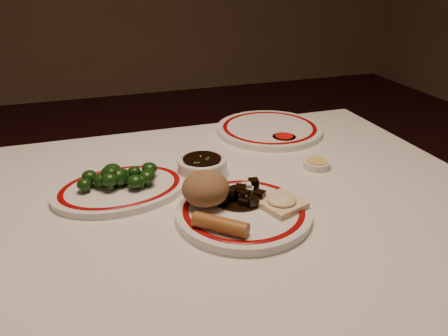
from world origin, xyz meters
TOP-DOWN VIEW (x-y plane):
  - dining_table at (0.00, 0.00)m, footprint 1.20×0.90m
  - main_plate at (0.04, -0.08)m, footprint 0.33×0.33m
  - rice_mound at (-0.02, -0.03)m, footprint 0.09×0.09m
  - spring_roll at (-0.03, -0.14)m, footprint 0.09×0.09m
  - fried_wonton at (0.11, -0.09)m, footprint 0.10×0.10m
  - stirfry_heap at (0.05, -0.04)m, footprint 0.10×0.10m
  - broccoli_plate at (-0.17, 0.10)m, footprint 0.31×0.28m
  - broccoli_pile at (-0.17, 0.10)m, footprint 0.17×0.09m
  - soy_bowl at (0.01, 0.12)m, footprint 0.11×0.11m
  - sweet_sour_dish at (0.28, 0.25)m, footprint 0.06×0.06m
  - mustard_dish at (0.28, 0.08)m, footprint 0.06×0.06m
  - far_plate at (0.27, 0.33)m, footprint 0.32×0.32m

SIDE VIEW (x-z plane):
  - dining_table at x=0.00m, z-range 0.28..1.03m
  - sweet_sour_dish at x=0.28m, z-range 0.75..0.77m
  - mustard_dish at x=0.28m, z-range 0.75..0.77m
  - broccoli_plate at x=-0.17m, z-range 0.75..0.77m
  - far_plate at x=0.27m, z-range 0.75..0.77m
  - main_plate at x=0.04m, z-range 0.75..0.77m
  - soy_bowl at x=0.01m, z-range 0.75..0.79m
  - fried_wonton at x=0.11m, z-range 0.77..0.79m
  - stirfry_heap at x=0.05m, z-range 0.77..0.80m
  - spring_roll at x=-0.03m, z-range 0.77..0.80m
  - broccoli_pile at x=-0.17m, z-range 0.76..0.81m
  - rice_mound at x=-0.02m, z-range 0.77..0.84m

